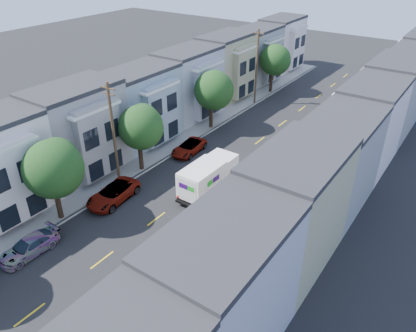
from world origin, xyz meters
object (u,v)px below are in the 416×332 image
at_px(utility_pole_near, 114,136).
at_px(parked_left_d, 189,148).
at_px(lead_sedan, 279,142).
at_px(utility_pole_far, 257,67).
at_px(tree_b, 53,169).
at_px(parked_left_c, 113,194).
at_px(parked_right_b, 188,249).
at_px(tree_e, 275,60).
at_px(tree_far_r, 358,92).
at_px(tree_d, 213,90).
at_px(tree_c, 140,127).
at_px(fedex_truck, 208,176).
at_px(parked_right_c, 298,148).
at_px(parked_right_d, 327,122).
at_px(parked_left_b, 29,247).
at_px(parked_right_a, 150,283).

distance_m(utility_pole_near, parked_left_d, 10.13).
bearing_deg(lead_sedan, utility_pole_far, 129.90).
relative_size(tree_b, parked_left_d, 1.56).
relative_size(utility_pole_near, parked_left_c, 1.89).
xyz_separation_m(lead_sedan, parked_right_b, (2.37, -19.71, -0.04)).
distance_m(tree_e, parked_left_c, 33.83).
distance_m(tree_b, utility_pole_near, 6.49).
relative_size(tree_far_r, parked_right_b, 1.45).
relative_size(tree_d, tree_far_r, 1.33).
height_order(utility_pole_near, parked_left_d, utility_pole_near).
relative_size(tree_b, tree_far_r, 1.34).
bearing_deg(tree_c, tree_e, 90.00).
xyz_separation_m(fedex_truck, parked_left_c, (-6.12, -5.98, -0.99)).
bearing_deg(tree_far_r, tree_c, -118.16).
bearing_deg(parked_left_d, tree_d, 97.35).
bearing_deg(tree_c, utility_pole_far, 89.99).
bearing_deg(parked_right_c, tree_c, -128.58).
xyz_separation_m(tree_c, tree_far_r, (13.20, 24.65, -0.95)).
relative_size(lead_sedan, parked_right_d, 0.88).
xyz_separation_m(utility_pole_far, parked_right_b, (11.20, -29.98, -4.54)).
relative_size(tree_c, tree_e, 0.97).
height_order(tree_e, parked_left_c, tree_e).
relative_size(utility_pole_near, parked_left_d, 2.14).
bearing_deg(parked_left_b, utility_pole_far, 93.05).
bearing_deg(lead_sedan, tree_d, 179.70).
bearing_deg(tree_e, utility_pole_far, -89.98).
distance_m(tree_far_r, parked_left_b, 40.42).
bearing_deg(fedex_truck, parked_right_a, -72.49).
bearing_deg(tree_b, parked_right_d, 69.84).
distance_m(utility_pole_far, parked_right_b, 32.33).
relative_size(tree_far_r, utility_pole_near, 0.54).
relative_size(utility_pole_near, parked_left_b, 2.27).
bearing_deg(parked_right_a, parked_left_b, -165.25).
bearing_deg(lead_sedan, utility_pole_near, -120.10).
relative_size(parked_left_c, parked_right_a, 1.24).
xyz_separation_m(tree_e, parked_right_b, (11.20, -35.38, -4.31)).
height_order(tree_d, utility_pole_near, utility_pole_near).
relative_size(tree_far_r, parked_left_b, 1.24).
bearing_deg(parked_left_d, lead_sedan, 37.79).
bearing_deg(parked_right_b, tree_e, 105.58).
height_order(fedex_truck, parked_right_b, fedex_truck).
bearing_deg(tree_d, tree_e, 90.00).
xyz_separation_m(tree_d, tree_far_r, (13.20, 12.33, -1.05)).
relative_size(utility_pole_far, fedex_truck, 1.55).
xyz_separation_m(utility_pole_near, parked_right_d, (11.20, 24.02, -4.42)).
bearing_deg(parked_left_c, parked_left_d, 84.69).
height_order(utility_pole_far, lead_sedan, utility_pole_far).
xyz_separation_m(tree_d, utility_pole_near, (0.00, -15.65, 0.26)).
bearing_deg(parked_right_a, tree_e, 106.79).
distance_m(tree_c, tree_far_r, 27.98).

